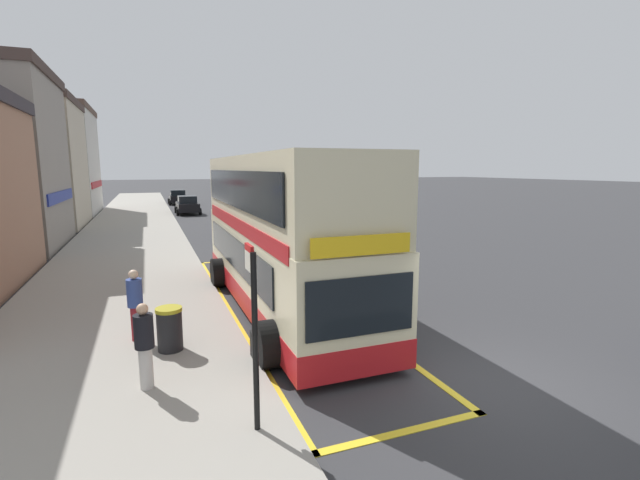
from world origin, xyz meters
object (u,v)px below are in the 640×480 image
object	(u,v)px
double_decker_bus	(279,238)
pedestrian_waiting_near_sign	(135,302)
litter_bin	(170,329)
bus_stop_sign	(254,324)
parked_car_black_across	(247,196)
pedestrian_further_back	(144,343)
parked_car_black_behind	(178,197)
parked_car_black_kerbside	(187,205)

from	to	relation	value
double_decker_bus	pedestrian_waiting_near_sign	world-z (taller)	double_decker_bus
pedestrian_waiting_near_sign	litter_bin	distance (m)	1.18
bus_stop_sign	parked_car_black_across	distance (m)	47.11
bus_stop_sign	litter_bin	xyz separation A→B (m)	(-1.08, 3.53, -1.16)
pedestrian_waiting_near_sign	pedestrian_further_back	distance (m)	2.50
parked_car_black_behind	pedestrian_waiting_near_sign	world-z (taller)	pedestrian_waiting_near_sign
double_decker_bus	litter_bin	bearing A→B (deg)	-142.35
double_decker_bus	litter_bin	xyz separation A→B (m)	(-3.20, -2.47, -1.44)
double_decker_bus	parked_car_black_across	size ratio (longest dim) A/B	2.53
litter_bin	bus_stop_sign	bearing A→B (deg)	-73.04
pedestrian_further_back	litter_bin	distance (m)	1.74
double_decker_bus	pedestrian_further_back	xyz separation A→B (m)	(-3.68, -4.10, -1.07)
parked_car_black_behind	bus_stop_sign	bearing A→B (deg)	-94.82
pedestrian_waiting_near_sign	litter_bin	world-z (taller)	pedestrian_waiting_near_sign
litter_bin	double_decker_bus	bearing A→B (deg)	37.65
bus_stop_sign	parked_car_black_kerbside	xyz separation A→B (m)	(1.91, 34.87, -0.98)
parked_car_black_behind	pedestrian_waiting_near_sign	xyz separation A→B (m)	(-3.59, -41.99, 0.24)
pedestrian_waiting_near_sign	litter_bin	xyz separation A→B (m)	(0.68, -0.86, -0.42)
parked_car_black_behind	parked_car_black_across	size ratio (longest dim) A/B	1.00
double_decker_bus	parked_car_black_kerbside	world-z (taller)	double_decker_bus
parked_car_black_kerbside	pedestrian_waiting_near_sign	bearing A→B (deg)	82.70
parked_car_black_across	pedestrian_waiting_near_sign	distance (m)	43.24
parked_car_black_kerbside	parked_car_black_across	size ratio (longest dim) A/B	1.00
double_decker_bus	parked_car_black_kerbside	bearing A→B (deg)	90.41
pedestrian_waiting_near_sign	pedestrian_further_back	bearing A→B (deg)	-85.38
double_decker_bus	parked_car_black_behind	xyz separation A→B (m)	(-0.30, 40.38, -1.26)
parked_car_black_across	pedestrian_waiting_near_sign	bearing A→B (deg)	-105.08
pedestrian_waiting_near_sign	pedestrian_further_back	world-z (taller)	pedestrian_waiting_near_sign
litter_bin	pedestrian_further_back	bearing A→B (deg)	-106.49
bus_stop_sign	parked_car_black_behind	xyz separation A→B (m)	(1.83, 46.38, -0.98)
pedestrian_further_back	parked_car_black_across	bearing A→B (deg)	75.76
parked_car_black_kerbside	pedestrian_waiting_near_sign	xyz separation A→B (m)	(-3.67, -30.48, 0.24)
parked_car_black_across	litter_bin	size ratio (longest dim) A/B	4.39
bus_stop_sign	pedestrian_further_back	xyz separation A→B (m)	(-1.56, 1.90, -0.79)
double_decker_bus	parked_car_black_across	world-z (taller)	double_decker_bus
litter_bin	pedestrian_waiting_near_sign	bearing A→B (deg)	128.45
parked_car_black_across	pedestrian_further_back	world-z (taller)	pedestrian_further_back
bus_stop_sign	pedestrian_further_back	size ratio (longest dim) A/B	1.78
bus_stop_sign	parked_car_black_kerbside	world-z (taller)	bus_stop_sign
parked_car_black_behind	pedestrian_waiting_near_sign	size ratio (longest dim) A/B	2.53
double_decker_bus	bus_stop_sign	xyz separation A→B (m)	(-2.12, -6.00, -0.28)
pedestrian_further_back	litter_bin	world-z (taller)	pedestrian_further_back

